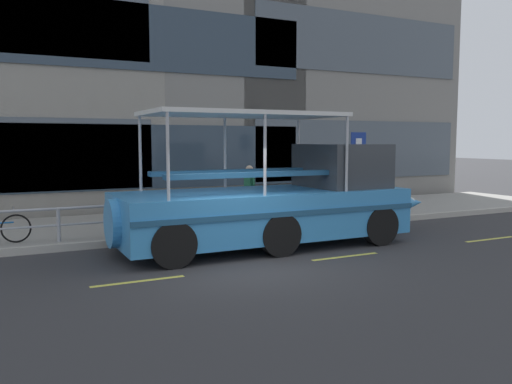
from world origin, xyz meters
The scene contains 9 objects.
ground_plane centered at (0.00, 0.00, 0.00)m, with size 120.00×120.00×0.00m, color #333335.
sidewalk centered at (0.00, 5.60, 0.09)m, with size 32.00×4.80×0.18m, color #99968E.
curb_edge centered at (0.00, 3.11, 0.09)m, with size 32.00×0.18×0.18m, color #B2ADA3.
lane_centreline centered at (0.00, -0.44, 0.00)m, with size 25.80×0.12×0.01m.
curb_guardrail centered at (0.94, 3.45, 0.75)m, with size 12.27×0.09×0.85m.
parking_sign centered at (6.09, 3.98, 2.05)m, with size 0.60×0.12×2.76m.
duck_tour_boat centered at (1.79, 1.47, 1.10)m, with size 9.13×2.68×3.36m.
pedestrian_near_bow centered at (4.28, 4.38, 1.12)m, with size 0.23×0.44×1.56m.
pedestrian_mid_left centered at (2.28, 4.39, 1.22)m, with size 0.26×0.49×1.73m.
Camera 1 is at (-4.74, -10.17, 2.67)m, focal length 36.81 mm.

